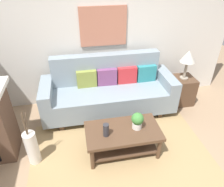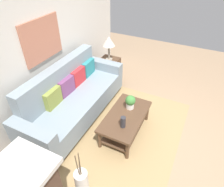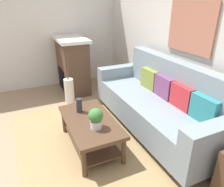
% 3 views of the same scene
% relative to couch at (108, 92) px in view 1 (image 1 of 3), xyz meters
% --- Properties ---
extents(ground_plane, '(9.09, 9.09, 0.00)m').
position_rel_couch_xyz_m(ground_plane, '(-0.01, -1.64, -0.43)').
color(ground_plane, '#9E7F60').
extents(wall_back, '(5.09, 0.10, 2.70)m').
position_rel_couch_xyz_m(wall_back, '(-0.01, 0.54, 0.92)').
color(wall_back, silver).
rests_on(wall_back, ground_plane).
extents(area_rug, '(2.69, 1.76, 0.01)m').
position_rel_couch_xyz_m(area_rug, '(-0.01, -1.14, -0.43)').
color(area_rug, '#A38456').
rests_on(area_rug, ground_plane).
extents(couch, '(2.41, 0.84, 1.08)m').
position_rel_couch_xyz_m(couch, '(0.00, 0.00, 0.00)').
color(couch, gray).
rests_on(couch, ground_plane).
extents(throw_pillow_olive, '(0.36, 0.13, 0.32)m').
position_rel_couch_xyz_m(throw_pillow_olive, '(-0.38, 0.12, 0.25)').
color(throw_pillow_olive, olive).
rests_on(throw_pillow_olive, couch).
extents(throw_pillow_plum, '(0.36, 0.13, 0.32)m').
position_rel_couch_xyz_m(throw_pillow_plum, '(-0.00, 0.12, 0.25)').
color(throw_pillow_plum, '#7A4270').
rests_on(throw_pillow_plum, couch).
extents(throw_pillow_crimson, '(0.36, 0.12, 0.32)m').
position_rel_couch_xyz_m(throw_pillow_crimson, '(0.38, 0.12, 0.25)').
color(throw_pillow_crimson, red).
rests_on(throw_pillow_crimson, couch).
extents(throw_pillow_teal, '(0.36, 0.13, 0.32)m').
position_rel_couch_xyz_m(throw_pillow_teal, '(0.76, 0.12, 0.25)').
color(throw_pillow_teal, teal).
rests_on(throw_pillow_teal, couch).
extents(coffee_table, '(1.10, 0.60, 0.43)m').
position_rel_couch_xyz_m(coffee_table, '(0.03, -1.07, -0.12)').
color(coffee_table, '#513826').
rests_on(coffee_table, ground_plane).
extents(tabletop_vase, '(0.08, 0.08, 0.20)m').
position_rel_couch_xyz_m(tabletop_vase, '(-0.24, -1.13, 0.10)').
color(tabletop_vase, '#2D2D33').
rests_on(tabletop_vase, coffee_table).
extents(potted_plant_tabletop, '(0.18, 0.18, 0.26)m').
position_rel_couch_xyz_m(potted_plant_tabletop, '(0.24, -1.06, 0.14)').
color(potted_plant_tabletop, white).
rests_on(potted_plant_tabletop, coffee_table).
extents(side_table, '(0.44, 0.44, 0.56)m').
position_rel_couch_xyz_m(side_table, '(1.51, 0.01, -0.15)').
color(side_table, '#513826').
rests_on(side_table, ground_plane).
extents(table_lamp, '(0.28, 0.28, 0.57)m').
position_rel_couch_xyz_m(table_lamp, '(1.51, 0.01, 0.56)').
color(table_lamp, gray).
rests_on(table_lamp, side_table).
extents(floor_vase, '(0.17, 0.17, 0.55)m').
position_rel_couch_xyz_m(floor_vase, '(-1.28, -1.02, -0.16)').
color(floor_vase, white).
rests_on(floor_vase, ground_plane).
extents(floor_vase_branch_a, '(0.05, 0.04, 0.36)m').
position_rel_couch_xyz_m(floor_vase_branch_a, '(-1.26, -1.02, 0.29)').
color(floor_vase_branch_a, brown).
rests_on(floor_vase_branch_a, floor_vase).
extents(floor_vase_branch_b, '(0.01, 0.03, 0.36)m').
position_rel_couch_xyz_m(floor_vase_branch_b, '(-1.29, -1.01, 0.29)').
color(floor_vase_branch_b, brown).
rests_on(floor_vase_branch_b, floor_vase).
extents(floor_vase_branch_c, '(0.02, 0.03, 0.36)m').
position_rel_couch_xyz_m(floor_vase_branch_c, '(-1.29, -1.04, 0.29)').
color(floor_vase_branch_c, brown).
rests_on(floor_vase_branch_c, floor_vase).
extents(framed_painting, '(0.85, 0.03, 0.70)m').
position_rel_couch_xyz_m(framed_painting, '(-0.00, 0.47, 1.08)').
color(framed_painting, '#B77056').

